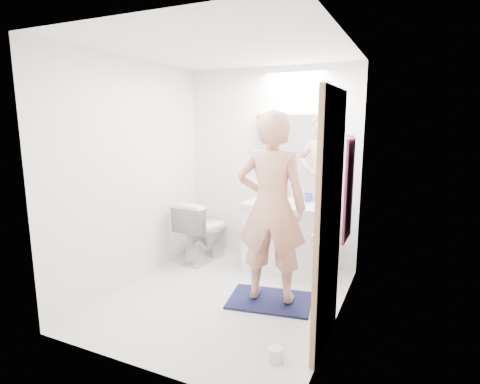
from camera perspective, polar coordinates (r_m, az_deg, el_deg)
The scene contains 23 objects.
floor at distance 4.00m, azimuth -2.24°, elevation -15.52°, with size 2.50×2.50×0.00m, color silver.
ceiling at distance 3.65m, azimuth -2.53°, elevation 20.70°, with size 2.50×2.50×0.00m, color white.
wall_back at distance 4.77m, azimuth 4.52°, elevation 3.83°, with size 2.50×2.50×0.00m, color white.
wall_front at distance 2.61m, azimuth -15.06°, elevation -2.19°, with size 2.50×2.50×0.00m, color white.
wall_left at distance 4.25m, azimuth -15.71°, elevation 2.63°, with size 2.50×2.50×0.00m, color white.
wall_right at distance 3.29m, azimuth 14.95°, elevation 0.42°, with size 2.50×2.50×0.00m, color white.
vanity_cabinet at distance 4.57m, azimuth 6.80°, elevation -6.90°, with size 0.90×0.55×0.78m, color white.
countertop at distance 4.47m, azimuth 6.91°, elevation -1.88°, with size 0.95×0.58×0.04m, color silver.
sink_basin at distance 4.49m, azimuth 7.04°, elevation -1.37°, with size 0.36×0.36×0.03m, color white.
faucet at distance 4.65m, azimuth 7.78°, elevation -0.14°, with size 0.02×0.02×0.16m, color white.
medicine_cabinet at distance 4.58m, azimuth 7.80°, elevation 7.25°, with size 0.88×0.14×0.70m, color white.
mirror_panel at distance 4.50m, azimuth 7.51°, elevation 7.21°, with size 0.84×0.01×0.66m, color silver.
toilet at distance 4.89m, azimuth -5.45°, elevation -5.69°, with size 0.44×0.77×0.79m, color silver.
bath_rug at distance 3.92m, azimuth 4.51°, elevation -15.88°, with size 0.80×0.55×0.02m, color #121B38.
person at distance 3.60m, azimuth 4.73°, elevation -2.33°, with size 0.66×0.43×1.82m, color tan.
door at distance 2.99m, azimuth 13.20°, elevation -4.39°, with size 0.04×0.80×2.00m, color #A97D54.
door_knob at distance 2.73m, azimuth 11.03°, elevation -6.84°, with size 0.06×0.06×0.06m, color gold.
towel at distance 3.84m, azimuth 16.00°, elevation 0.29°, with size 0.02×0.42×1.00m, color #151136.
towel_hook at distance 3.79m, azimuth 16.21°, elevation 8.07°, with size 0.02×0.02×0.07m, color silver.
soap_bottle_a at distance 4.68m, azimuth 3.92°, elevation 0.36°, with size 0.08×0.08×0.22m, color beige.
soap_bottle_b at distance 4.66m, azimuth 5.91°, elevation 0.00°, with size 0.08×0.08×0.17m, color #5676B9.
toothbrush_cup at distance 4.55m, azimuth 10.15°, elevation -0.86°, with size 0.11×0.11×0.10m, color #414BC5.
toilet_paper_roll at distance 3.09m, azimuth 5.35°, elevation -23.03°, with size 0.11×0.11×0.10m, color white.
Camera 1 is at (1.65, -3.19, 1.76)m, focal length 28.47 mm.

